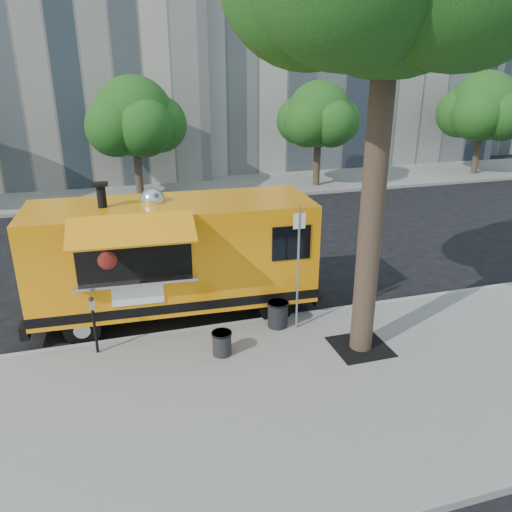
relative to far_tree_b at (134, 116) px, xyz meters
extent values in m
plane|color=black|center=(1.00, -12.70, -3.83)|extent=(120.00, 120.00, 0.00)
cube|color=gray|center=(1.00, -16.70, -3.76)|extent=(60.00, 6.00, 0.15)
cube|color=#999993|center=(1.00, -13.63, -3.76)|extent=(60.00, 0.14, 0.16)
cube|color=gray|center=(1.00, 0.80, -3.76)|extent=(60.00, 5.00, 0.15)
cube|color=#A29D97|center=(13.00, 10.30, 6.17)|extent=(20.00, 14.00, 20.00)
cylinder|color=#33261C|center=(3.60, -15.50, -0.43)|extent=(0.48, 0.48, 6.50)
cube|color=black|center=(3.60, -15.50, -3.68)|extent=(1.20, 1.20, 0.02)
cylinder|color=#33261C|center=(0.00, 0.00, -2.38)|extent=(0.36, 0.36, 2.60)
sphere|color=#164512|center=(0.00, 0.00, 0.02)|extent=(3.60, 3.60, 3.60)
cylinder|color=#33261C|center=(9.00, -0.30, -2.38)|extent=(0.36, 0.36, 2.60)
sphere|color=#164512|center=(9.00, -0.30, -0.09)|extent=(3.24, 3.24, 3.24)
cylinder|color=#33261C|center=(19.00, -0.10, -2.38)|extent=(0.36, 0.36, 2.60)
sphere|color=#164512|center=(19.00, -0.10, 0.07)|extent=(3.78, 3.78, 3.78)
cylinder|color=silver|center=(2.55, -14.25, -2.18)|extent=(0.06, 0.06, 3.00)
cube|color=white|center=(2.55, -14.25, -1.03)|extent=(0.28, 0.02, 0.35)
cylinder|color=black|center=(-2.00, -14.05, -3.16)|extent=(0.06, 0.06, 1.05)
cube|color=silver|center=(-2.00, -14.05, -2.53)|extent=(0.10, 0.08, 0.22)
sphere|color=black|center=(-2.00, -14.05, -2.40)|extent=(0.11, 0.11, 0.11)
cube|color=orange|center=(-0.03, -12.49, -2.09)|extent=(6.85, 2.62, 2.44)
cube|color=black|center=(-0.03, -12.49, -3.09)|extent=(6.87, 2.64, 0.23)
cube|color=black|center=(3.42, -12.67, -3.37)|extent=(0.29, 2.17, 0.31)
cube|color=black|center=(-3.48, -12.32, -3.37)|extent=(0.29, 2.17, 0.31)
cube|color=black|center=(3.36, -12.66, -1.71)|extent=(0.14, 1.83, 0.99)
cylinder|color=black|center=(2.25, -13.56, -3.42)|extent=(0.84, 0.33, 0.83)
cylinder|color=black|center=(2.35, -11.66, -3.42)|extent=(0.84, 0.33, 0.83)
cylinder|color=black|center=(-2.31, -13.33, -3.42)|extent=(0.84, 0.33, 0.83)
cylinder|color=black|center=(-2.21, -11.43, -3.42)|extent=(0.84, 0.33, 0.83)
cube|color=black|center=(-1.02, -13.52, -1.71)|extent=(2.50, 0.31, 1.09)
cube|color=silver|center=(-1.03, -13.68, -2.29)|extent=(2.70, 0.49, 0.06)
cube|color=orange|center=(-1.05, -14.06, -0.97)|extent=(2.64, 1.11, 0.44)
cube|color=white|center=(-1.02, -13.60, -2.61)|extent=(1.14, 0.10, 0.52)
cylinder|color=black|center=(-1.58, -12.41, -0.62)|extent=(0.21, 0.21, 0.57)
sphere|color=silver|center=(-0.43, -12.26, -0.82)|extent=(0.58, 0.58, 0.58)
sphere|color=maroon|center=(-1.57, -13.21, -1.76)|extent=(0.87, 0.87, 0.87)
cylinder|color=#FF590C|center=(-1.58, -13.44, -1.89)|extent=(0.36, 0.14, 0.35)
cylinder|color=black|center=(2.15, -14.06, -3.37)|extent=(0.48, 0.48, 0.63)
cylinder|color=black|center=(2.15, -14.06, -3.08)|extent=(0.52, 0.52, 0.04)
cylinder|color=black|center=(0.59, -14.90, -3.42)|extent=(0.41, 0.41, 0.53)
cylinder|color=black|center=(0.59, -14.90, -3.17)|extent=(0.44, 0.44, 0.04)
camera|label=1|loc=(-1.38, -24.06, 2.18)|focal=35.00mm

